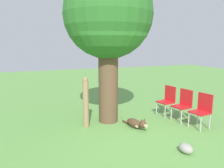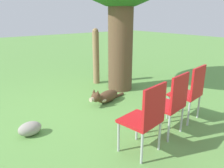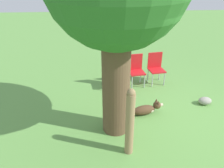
{
  "view_description": "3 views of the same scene",
  "coord_description": "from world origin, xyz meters",
  "px_view_note": "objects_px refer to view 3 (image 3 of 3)",
  "views": [
    {
      "loc": [
        -2.44,
        -4.71,
        2.18
      ],
      "look_at": [
        -0.14,
        1.04,
        1.08
      ],
      "focal_mm": 35.0,
      "sensor_mm": 36.0,
      "label": 1
    },
    {
      "loc": [
        3.47,
        -2.2,
        1.68
      ],
      "look_at": [
        0.14,
        0.4,
        0.33
      ],
      "focal_mm": 35.0,
      "sensor_mm": 36.0,
      "label": 2
    },
    {
      "loc": [
        -4.06,
        1.32,
        3.08
      ],
      "look_at": [
        -0.21,
        1.04,
        1.06
      ],
      "focal_mm": 35.0,
      "sensor_mm": 36.0,
      "label": 3
    }
  ],
  "objects_px": {
    "fence_post": "(130,122)",
    "red_chair_2": "(115,70)",
    "red_chair_1": "(136,68)",
    "dog": "(147,109)",
    "red_chair_0": "(156,66)"
  },
  "relations": [
    {
      "from": "dog",
      "to": "red_chair_2",
      "type": "xyz_separation_m",
      "value": [
        1.44,
        0.64,
        0.4
      ]
    },
    {
      "from": "red_chair_1",
      "to": "fence_post",
      "type": "bearing_deg",
      "value": -20.82
    },
    {
      "from": "fence_post",
      "to": "red_chair_1",
      "type": "height_order",
      "value": "fence_post"
    },
    {
      "from": "fence_post",
      "to": "red_chair_0",
      "type": "bearing_deg",
      "value": -22.87
    },
    {
      "from": "fence_post",
      "to": "red_chair_2",
      "type": "relative_size",
      "value": 1.48
    },
    {
      "from": "fence_post",
      "to": "red_chair_2",
      "type": "height_order",
      "value": "fence_post"
    },
    {
      "from": "dog",
      "to": "red_chair_1",
      "type": "height_order",
      "value": "red_chair_1"
    },
    {
      "from": "red_chair_1",
      "to": "red_chair_2",
      "type": "distance_m",
      "value": 0.63
    },
    {
      "from": "dog",
      "to": "red_chair_0",
      "type": "relative_size",
      "value": 1.07
    },
    {
      "from": "red_chair_0",
      "to": "red_chair_1",
      "type": "relative_size",
      "value": 1.0
    },
    {
      "from": "red_chair_0",
      "to": "red_chair_2",
      "type": "bearing_deg",
      "value": -89.31
    },
    {
      "from": "red_chair_0",
      "to": "red_chair_2",
      "type": "xyz_separation_m",
      "value": [
        -0.21,
        1.24,
        0.0
      ]
    },
    {
      "from": "red_chair_0",
      "to": "red_chair_1",
      "type": "distance_m",
      "value": 0.63
    },
    {
      "from": "fence_post",
      "to": "red_chair_1",
      "type": "xyz_separation_m",
      "value": [
        2.74,
        -0.58,
        -0.17
      ]
    },
    {
      "from": "dog",
      "to": "red_chair_1",
      "type": "xyz_separation_m",
      "value": [
        1.54,
        0.02,
        0.4
      ]
    }
  ]
}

